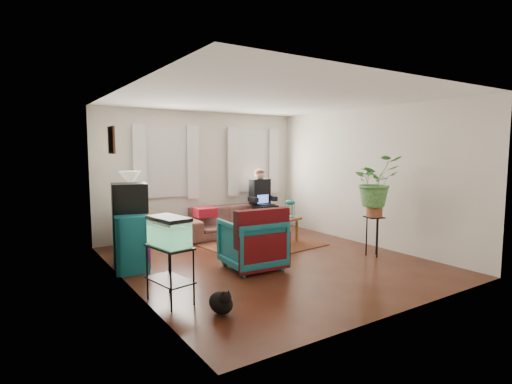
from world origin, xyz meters
TOP-DOWN VIEW (x-y plane):
  - floor at (0.00, 0.00)m, footprint 4.50×5.00m
  - ceiling at (0.00, 0.00)m, footprint 4.50×5.00m
  - wall_back at (0.00, 2.50)m, footprint 4.50×0.01m
  - wall_front at (0.00, -2.50)m, footprint 4.50×0.01m
  - wall_left at (-2.25, 0.00)m, footprint 0.01×5.00m
  - wall_right at (2.25, 0.00)m, footprint 0.01×5.00m
  - window_left at (-0.80, 2.48)m, footprint 1.08×0.04m
  - window_right at (1.25, 2.48)m, footprint 1.08×0.04m
  - curtains_left at (-0.80, 2.40)m, footprint 1.36×0.06m
  - curtains_right at (1.25, 2.40)m, footprint 1.36×0.06m
  - picture_frame at (-2.21, 0.85)m, footprint 0.04×0.32m
  - area_rug at (0.52, 0.97)m, footprint 2.16×1.81m
  - sofa at (0.46, 2.05)m, footprint 2.15×0.91m
  - seated_person at (1.22, 2.03)m, footprint 0.55×0.67m
  - side_table at (-1.65, 2.02)m, footprint 0.60×0.60m
  - table_lamp at (-1.65, 2.02)m, footprint 0.45×0.45m
  - dresser at (-1.99, 0.91)m, footprint 0.64×1.01m
  - crt_tv at (-1.95, 0.99)m, footprint 0.60×0.56m
  - aquarium_stand at (-2.00, -0.80)m, footprint 0.45×0.66m
  - aquarium at (-2.00, -0.80)m, footprint 0.40×0.60m
  - black_cat at (-1.66, -1.44)m, footprint 0.29×0.39m
  - armchair at (-0.44, -0.17)m, footprint 0.88×0.83m
  - serape_throw at (-0.47, -0.50)m, footprint 0.87×0.26m
  - coffee_table at (0.67, 0.94)m, footprint 1.33×0.95m
  - cup_a at (0.44, 0.76)m, footprint 0.17×0.17m
  - cup_b at (0.78, 0.76)m, footprint 0.13×0.13m
  - bowl at (0.96, 1.13)m, footprint 0.29×0.29m
  - snack_tray at (0.31, 1.00)m, footprint 0.46×0.46m
  - birdcage at (1.12, 0.89)m, footprint 0.24×0.24m
  - plant_stand at (1.68, -0.70)m, footprint 0.35×0.35m
  - potted_plant at (1.68, -0.70)m, footprint 0.93×0.86m

SIDE VIEW (x-z plane):
  - floor at x=0.00m, z-range -0.01..0.01m
  - area_rug at x=0.52m, z-range 0.00..0.01m
  - black_cat at x=-1.66m, z-range 0.00..0.31m
  - coffee_table at x=0.67m, z-range 0.00..0.50m
  - aquarium_stand at x=-2.00m, z-range 0.00..0.68m
  - plant_stand at x=1.68m, z-range 0.00..0.68m
  - side_table at x=-1.65m, z-range 0.00..0.75m
  - sofa at x=0.46m, z-range 0.00..0.83m
  - dresser at x=-1.99m, z-range 0.00..0.84m
  - armchair at x=-0.44m, z-range 0.00..0.85m
  - snack_tray at x=0.31m, z-range 0.50..0.54m
  - bowl at x=0.96m, z-range 0.50..0.55m
  - cup_b at x=0.78m, z-range 0.50..0.60m
  - cup_a at x=0.44m, z-range 0.50..0.60m
  - serape_throw at x=-0.47m, z-range 0.25..0.95m
  - seated_person at x=1.22m, z-range 0.00..1.27m
  - birdcage at x=1.12m, z-range 0.50..0.84m
  - aquarium at x=-2.00m, z-range 0.68..1.04m
  - crt_tv at x=-1.95m, z-range 0.84..1.30m
  - table_lamp at x=-1.65m, z-range 0.73..1.42m
  - potted_plant at x=1.68m, z-range 0.72..1.58m
  - wall_back at x=0.00m, z-range 0.00..2.60m
  - wall_front at x=0.00m, z-range 0.00..2.60m
  - wall_left at x=-2.25m, z-range 0.00..2.60m
  - wall_right at x=2.25m, z-range 0.00..2.60m
  - curtains_left at x=-0.80m, z-range 0.80..2.30m
  - curtains_right at x=1.25m, z-range 0.80..2.30m
  - window_left at x=-0.80m, z-range 0.86..2.24m
  - window_right at x=1.25m, z-range 0.86..2.24m
  - picture_frame at x=-2.21m, z-range 1.75..2.15m
  - ceiling at x=0.00m, z-range 2.60..2.60m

